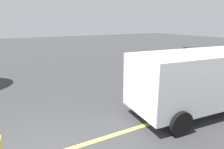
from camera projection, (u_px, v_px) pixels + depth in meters
name	position (u px, v px, depth m)	size (l,w,h in m)	color
lane_marking_centre	(133.00, 129.00, 6.08)	(28.00, 0.16, 0.01)	#E0D14C
white_van	(200.00, 78.00, 7.01)	(5.37, 2.67, 2.20)	white
car_green_approaching	(201.00, 59.00, 13.20)	(4.37, 2.09, 1.56)	#236B3D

